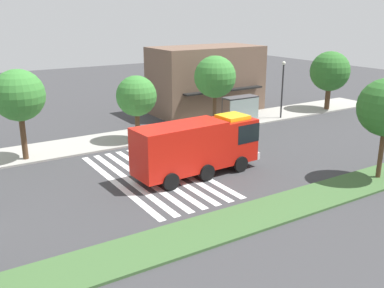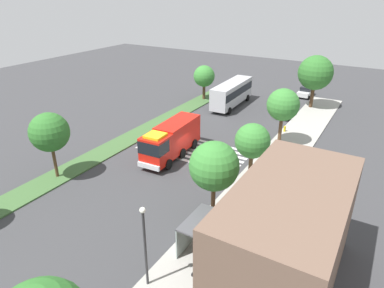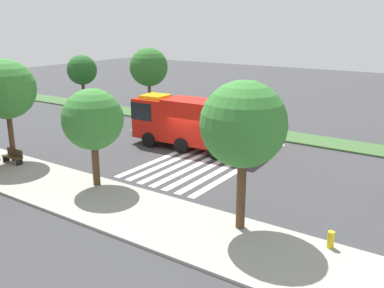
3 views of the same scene
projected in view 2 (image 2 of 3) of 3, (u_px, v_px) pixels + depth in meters
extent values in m
plane|color=#38383A|center=(184.00, 157.00, 37.57)|extent=(120.00, 120.00, 0.00)
cube|color=#9E9B93|center=(264.00, 179.00, 33.29)|extent=(60.00, 4.72, 0.14)
cube|color=#3D6033|center=(125.00, 141.00, 41.40)|extent=(60.00, 3.00, 0.14)
cube|color=silver|center=(205.00, 142.00, 41.38)|extent=(0.45, 12.28, 0.01)
cube|color=silver|center=(201.00, 144.00, 40.67)|extent=(0.45, 12.28, 0.01)
cube|color=silver|center=(198.00, 147.00, 39.97)|extent=(0.45, 12.28, 0.01)
cube|color=silver|center=(194.00, 150.00, 39.26)|extent=(0.45, 12.28, 0.01)
cube|color=silver|center=(190.00, 153.00, 38.56)|extent=(0.45, 12.28, 0.01)
cube|color=silver|center=(186.00, 156.00, 37.86)|extent=(0.45, 12.28, 0.01)
cube|color=silver|center=(181.00, 159.00, 37.15)|extent=(0.45, 12.28, 0.01)
cube|color=red|center=(156.00, 150.00, 34.64)|extent=(2.73, 2.65, 2.92)
cube|color=red|center=(178.00, 134.00, 38.10)|extent=(6.21, 2.81, 3.09)
cube|color=black|center=(154.00, 146.00, 34.08)|extent=(2.00, 2.64, 1.28)
cube|color=silver|center=(149.00, 166.00, 34.02)|extent=(0.36, 2.54, 0.50)
cube|color=yellow|center=(155.00, 135.00, 33.98)|extent=(1.91, 1.85, 0.24)
cylinder|color=black|center=(168.00, 164.00, 34.92)|extent=(1.11, 0.35, 1.10)
cylinder|color=black|center=(148.00, 159.00, 36.00)|extent=(1.11, 0.35, 1.10)
cylinder|color=black|center=(194.00, 144.00, 39.42)|extent=(1.11, 0.35, 1.10)
cylinder|color=black|center=(175.00, 140.00, 40.51)|extent=(1.11, 0.35, 1.10)
cylinder|color=black|center=(182.00, 153.00, 37.22)|extent=(1.11, 0.35, 1.10)
cylinder|color=black|center=(163.00, 149.00, 38.30)|extent=(1.11, 0.35, 1.10)
cube|color=silver|center=(306.00, 92.00, 58.11)|extent=(4.31, 1.99, 0.73)
cube|color=black|center=(307.00, 88.00, 57.98)|extent=(2.43, 1.71, 0.67)
cylinder|color=black|center=(309.00, 97.00, 56.73)|extent=(0.65, 0.24, 0.64)
cylinder|color=black|center=(297.00, 96.00, 57.64)|extent=(0.65, 0.24, 0.64)
cylinder|color=black|center=(313.00, 93.00, 58.88)|extent=(0.65, 0.24, 0.64)
cylinder|color=black|center=(302.00, 92.00, 59.79)|extent=(0.65, 0.24, 0.64)
cube|color=silver|center=(286.00, 112.00, 49.18)|extent=(4.50, 2.01, 0.75)
cube|color=black|center=(287.00, 107.00, 49.08)|extent=(2.54, 1.71, 0.56)
cylinder|color=black|center=(289.00, 118.00, 47.77)|extent=(0.65, 0.24, 0.64)
cylinder|color=black|center=(276.00, 116.00, 48.56)|extent=(0.65, 0.24, 0.64)
cylinder|color=black|center=(294.00, 112.00, 50.10)|extent=(0.65, 0.24, 0.64)
cylinder|color=black|center=(282.00, 110.00, 50.90)|extent=(0.65, 0.24, 0.64)
cube|color=#B2B2B7|center=(232.00, 93.00, 52.95)|extent=(10.51, 2.80, 3.18)
cube|color=black|center=(232.00, 90.00, 52.79)|extent=(10.30, 2.84, 1.14)
cylinder|color=black|center=(233.00, 96.00, 57.08)|extent=(1.01, 0.32, 1.00)
cylinder|color=black|center=(248.00, 98.00, 55.94)|extent=(1.01, 0.32, 1.00)
cylinder|color=black|center=(214.00, 108.00, 51.28)|extent=(1.01, 0.32, 1.00)
cylinder|color=black|center=(229.00, 111.00, 50.14)|extent=(1.01, 0.32, 1.00)
cube|color=#4C4C51|center=(198.00, 219.00, 23.44)|extent=(3.50, 1.40, 0.12)
cube|color=#8C9E99|center=(190.00, 230.00, 24.24)|extent=(3.50, 0.08, 2.40)
cylinder|color=#333338|center=(217.00, 223.00, 24.96)|extent=(0.08, 0.08, 2.40)
cylinder|color=#333338|center=(194.00, 252.00, 22.31)|extent=(0.08, 0.08, 2.40)
cube|color=#4C3823|center=(220.00, 212.00, 27.50)|extent=(1.60, 0.50, 0.08)
cube|color=#4C3823|center=(218.00, 209.00, 27.49)|extent=(1.60, 0.06, 0.45)
cube|color=black|center=(224.00, 210.00, 28.16)|extent=(0.08, 0.45, 0.37)
cube|color=black|center=(216.00, 219.00, 27.03)|extent=(0.08, 0.45, 0.37)
cylinder|color=#2D2D30|center=(145.00, 250.00, 20.34)|extent=(0.16, 0.16, 5.33)
sphere|color=white|center=(143.00, 210.00, 19.16)|extent=(0.36, 0.36, 0.36)
cube|color=brown|center=(287.00, 238.00, 20.24)|extent=(11.78, 5.89, 6.98)
cube|color=black|center=(234.00, 229.00, 22.08)|extent=(9.42, 0.80, 0.16)
cylinder|color=#47301E|center=(312.00, 96.00, 52.13)|extent=(0.53, 0.53, 3.50)
sphere|color=#2D6B28|center=(316.00, 73.00, 50.66)|extent=(5.07, 5.07, 5.07)
cylinder|color=#513823|center=(280.00, 129.00, 39.98)|extent=(0.40, 0.40, 3.43)
sphere|color=#387F33|center=(283.00, 105.00, 38.73)|extent=(3.68, 3.68, 3.68)
cylinder|color=#513823|center=(251.00, 164.00, 33.06)|extent=(0.40, 0.40, 2.60)
sphere|color=#387F33|center=(252.00, 141.00, 32.03)|extent=(3.33, 3.33, 3.33)
cylinder|color=#513823|center=(213.00, 200.00, 26.77)|extent=(0.34, 0.34, 3.40)
sphere|color=#387F33|center=(214.00, 166.00, 25.51)|extent=(3.79, 3.79, 3.79)
cylinder|color=#513823|center=(204.00, 91.00, 56.16)|extent=(0.47, 0.47, 2.58)
sphere|color=#387F33|center=(204.00, 76.00, 55.13)|extent=(3.40, 3.40, 3.40)
cylinder|color=#513823|center=(55.00, 161.00, 32.89)|extent=(0.30, 0.30, 3.36)
sphere|color=#2D6B28|center=(49.00, 132.00, 31.65)|extent=(3.67, 3.67, 3.67)
cylinder|color=gold|center=(285.00, 129.00, 43.80)|extent=(0.28, 0.28, 0.70)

